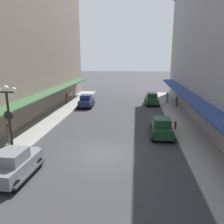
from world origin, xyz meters
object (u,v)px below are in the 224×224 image
at_px(pedestrian_5, 67,98).
at_px(fire_hydrant, 175,125).
at_px(lamp_post_with_clock, 9,119).
at_px(parked_car_2, 152,99).
at_px(parked_car_1, 15,163).
at_px(pedestrian_0, 71,96).
at_px(pedestrian_2, 177,101).
at_px(parked_car_3, 161,127).
at_px(pedestrian_4, 9,134).
at_px(parked_car_0, 86,101).
at_px(pedestrian_3, 167,97).

bearing_deg(pedestrian_5, fire_hydrant, -36.78).
relative_size(lamp_post_with_clock, pedestrian_5, 3.09).
bearing_deg(parked_car_2, parked_car_1, -113.13).
bearing_deg(parked_car_1, pedestrian_0, 98.34).
bearing_deg(pedestrian_5, pedestrian_2, -1.43).
bearing_deg(parked_car_1, lamp_post_with_clock, 122.16).
bearing_deg(parked_car_3, pedestrian_4, -164.34).
bearing_deg(pedestrian_0, lamp_post_with_clock, -84.93).
xyz_separation_m(lamp_post_with_clock, pedestrian_5, (-1.81, 18.65, -1.97)).
height_order(parked_car_3, pedestrian_4, parked_car_3).
height_order(parked_car_1, fire_hydrant, parked_car_1).
distance_m(parked_car_3, pedestrian_2, 13.07).
xyz_separation_m(fire_hydrant, pedestrian_2, (1.89, 10.47, 0.43)).
height_order(parked_car_0, pedestrian_0, parked_car_0).
bearing_deg(parked_car_0, pedestrian_0, 131.66).
xyz_separation_m(pedestrian_2, pedestrian_4, (-16.14, -16.12, 0.02)).
distance_m(lamp_post_with_clock, pedestrian_3, 25.14).
bearing_deg(pedestrian_3, pedestrian_5, -171.31).
bearing_deg(pedestrian_2, parked_car_2, 154.86).
distance_m(parked_car_2, parked_car_3, 14.22).
bearing_deg(fire_hydrant, pedestrian_4, -158.37).
height_order(pedestrian_2, pedestrian_3, pedestrian_3).
distance_m(parked_car_0, fire_hydrant, 14.64).
relative_size(pedestrian_2, pedestrian_4, 0.98).
xyz_separation_m(parked_car_3, pedestrian_0, (-12.99, 15.42, 0.05)).
relative_size(parked_car_0, fire_hydrant, 5.24).
xyz_separation_m(parked_car_0, lamp_post_with_clock, (-1.57, -17.21, 2.04)).
bearing_deg(parked_car_3, parked_car_2, 89.85).
bearing_deg(pedestrian_2, pedestrian_5, 178.57).
height_order(parked_car_2, pedestrian_3, parked_car_2).
xyz_separation_m(parked_car_1, pedestrian_0, (-3.46, 23.61, 0.05)).
bearing_deg(parked_car_3, lamp_post_with_clock, -153.04).
relative_size(parked_car_2, pedestrian_3, 2.58).
distance_m(lamp_post_with_clock, fire_hydrant, 15.13).
bearing_deg(fire_hydrant, parked_car_2, 97.47).
height_order(parked_car_2, parked_car_3, same).
bearing_deg(parked_car_3, fire_hydrant, 52.42).
relative_size(parked_car_1, parked_car_2, 1.00).
bearing_deg(parked_car_3, pedestrian_3, 80.66).
distance_m(parked_car_0, parked_car_1, 19.75).
bearing_deg(parked_car_1, pedestrian_2, 57.88).
xyz_separation_m(parked_car_0, pedestrian_4, (-3.07, -15.09, 0.07)).
relative_size(parked_car_3, pedestrian_5, 2.55).
bearing_deg(pedestrian_0, parked_car_0, -48.34).
bearing_deg(pedestrian_2, pedestrian_3, 109.59).
bearing_deg(fire_hydrant, pedestrian_0, 137.70).
xyz_separation_m(parked_car_2, pedestrian_0, (-13.03, 1.20, 0.05)).
height_order(lamp_post_with_clock, pedestrian_5, lamp_post_with_clock).
height_order(fire_hydrant, pedestrian_4, pedestrian_4).
xyz_separation_m(parked_car_0, pedestrian_5, (-3.38, 1.44, 0.07)).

